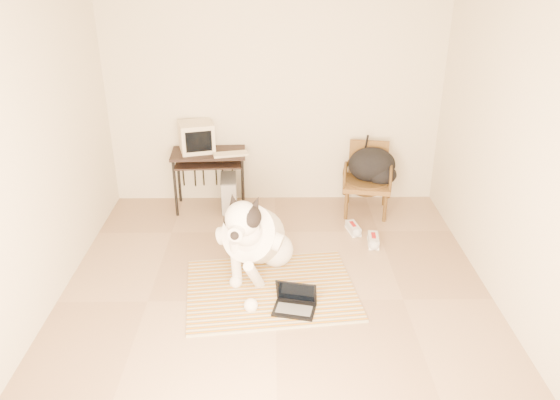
{
  "coord_description": "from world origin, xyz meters",
  "views": [
    {
      "loc": [
        -0.01,
        -4.13,
        2.95
      ],
      "look_at": [
        0.04,
        0.49,
        0.79
      ],
      "focal_mm": 35.0,
      "sensor_mm": 36.0,
      "label": 1
    }
  ],
  "objects_px": {
    "rattan_chair": "(367,179)",
    "laptop": "(295,302)",
    "crt_monitor": "(197,137)",
    "backpack": "(374,166)",
    "pc_tower": "(229,193)",
    "dog": "(254,238)",
    "computer_desk": "(209,160)"
  },
  "relations": [
    {
      "from": "pc_tower",
      "to": "dog",
      "type": "bearing_deg",
      "value": -76.33
    },
    {
      "from": "dog",
      "to": "crt_monitor",
      "type": "bearing_deg",
      "value": 114.76
    },
    {
      "from": "rattan_chair",
      "to": "laptop",
      "type": "bearing_deg",
      "value": -114.92
    },
    {
      "from": "rattan_chair",
      "to": "pc_tower",
      "type": "bearing_deg",
      "value": 177.79
    },
    {
      "from": "dog",
      "to": "rattan_chair",
      "type": "bearing_deg",
      "value": 47.13
    },
    {
      "from": "pc_tower",
      "to": "backpack",
      "type": "relative_size",
      "value": 0.8
    },
    {
      "from": "crt_monitor",
      "to": "pc_tower",
      "type": "relative_size",
      "value": 1.04
    },
    {
      "from": "crt_monitor",
      "to": "pc_tower",
      "type": "distance_m",
      "value": 0.79
    },
    {
      "from": "dog",
      "to": "crt_monitor",
      "type": "relative_size",
      "value": 3.01
    },
    {
      "from": "crt_monitor",
      "to": "rattan_chair",
      "type": "bearing_deg",
      "value": -4.24
    },
    {
      "from": "pc_tower",
      "to": "backpack",
      "type": "height_order",
      "value": "backpack"
    },
    {
      "from": "laptop",
      "to": "dog",
      "type": "bearing_deg",
      "value": 121.61
    },
    {
      "from": "dog",
      "to": "rattan_chair",
      "type": "height_order",
      "value": "dog"
    },
    {
      "from": "rattan_chair",
      "to": "crt_monitor",
      "type": "bearing_deg",
      "value": 175.76
    },
    {
      "from": "crt_monitor",
      "to": "backpack",
      "type": "xyz_separation_m",
      "value": [
        2.1,
        -0.15,
        -0.33
      ]
    },
    {
      "from": "laptop",
      "to": "crt_monitor",
      "type": "relative_size",
      "value": 0.89
    },
    {
      "from": "backpack",
      "to": "rattan_chair",
      "type": "bearing_deg",
      "value": -176.23
    },
    {
      "from": "laptop",
      "to": "backpack",
      "type": "height_order",
      "value": "backpack"
    },
    {
      "from": "backpack",
      "to": "pc_tower",
      "type": "bearing_deg",
      "value": 178.02
    },
    {
      "from": "dog",
      "to": "pc_tower",
      "type": "xyz_separation_m",
      "value": [
        -0.36,
        1.48,
        -0.19
      ]
    },
    {
      "from": "laptop",
      "to": "crt_monitor",
      "type": "height_order",
      "value": "crt_monitor"
    },
    {
      "from": "crt_monitor",
      "to": "dog",
      "type": "bearing_deg",
      "value": -65.24
    },
    {
      "from": "laptop",
      "to": "rattan_chair",
      "type": "distance_m",
      "value": 2.25
    },
    {
      "from": "crt_monitor",
      "to": "laptop",
      "type": "bearing_deg",
      "value": -63.24
    },
    {
      "from": "backpack",
      "to": "laptop",
      "type": "bearing_deg",
      "value": -116.39
    },
    {
      "from": "dog",
      "to": "computer_desk",
      "type": "height_order",
      "value": "dog"
    },
    {
      "from": "computer_desk",
      "to": "backpack",
      "type": "relative_size",
      "value": 1.59
    },
    {
      "from": "rattan_chair",
      "to": "computer_desk",
      "type": "bearing_deg",
      "value": 177.33
    },
    {
      "from": "computer_desk",
      "to": "rattan_chair",
      "type": "xyz_separation_m",
      "value": [
        1.9,
        -0.09,
        -0.21
      ]
    },
    {
      "from": "dog",
      "to": "computer_desk",
      "type": "distance_m",
      "value": 1.63
    },
    {
      "from": "laptop",
      "to": "computer_desk",
      "type": "xyz_separation_m",
      "value": [
        -0.96,
        2.11,
        0.54
      ]
    },
    {
      "from": "laptop",
      "to": "pc_tower",
      "type": "bearing_deg",
      "value": 109.37
    }
  ]
}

